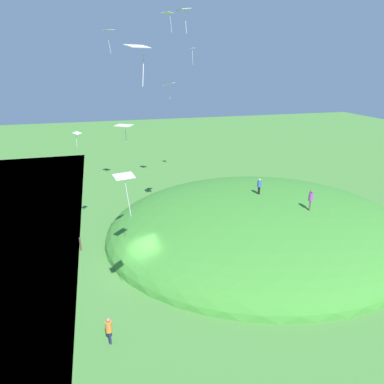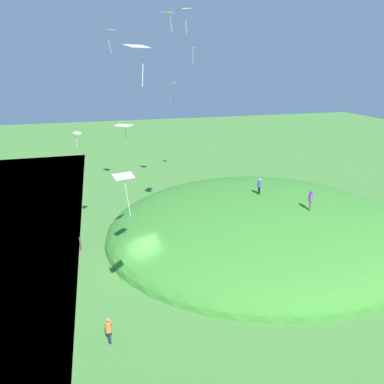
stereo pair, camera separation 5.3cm
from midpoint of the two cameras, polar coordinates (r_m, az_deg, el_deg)
ground_plane at (r=28.79m, az=-8.09°, el=-12.07°), size 160.00×160.00×0.00m
grass_hill at (r=35.18m, az=10.76°, el=-5.98°), size 29.35×26.59×6.91m
person_walking_path at (r=34.11m, az=10.91°, el=1.20°), size 0.52×0.52×1.56m
person_with_child at (r=21.89m, az=-13.31°, el=-20.57°), size 0.49×0.49×1.77m
person_watching_kites at (r=31.87m, az=18.75°, el=-0.87°), size 0.52×0.52×1.85m
kite_0 at (r=38.61m, az=-3.88°, el=26.86°), size 1.23×1.34×1.82m
kite_1 at (r=32.51m, az=-3.61°, el=16.98°), size 1.20×1.34×1.44m
kite_2 at (r=43.95m, az=-0.01°, el=22.11°), size 0.76×0.92×1.82m
kite_3 at (r=24.35m, az=-10.93°, el=10.48°), size 1.34×1.25×1.22m
kite_4 at (r=28.05m, az=-1.27°, el=27.34°), size 0.89×1.15×1.61m
kite_5 at (r=16.62m, az=-8.79°, el=22.04°), size 1.20×1.06×1.78m
kite_6 at (r=17.28m, az=-10.88°, el=2.13°), size 1.09×0.87×2.15m
kite_7 at (r=38.81m, az=-13.38°, el=24.03°), size 1.33×1.42×2.20m
kite_8 at (r=31.26m, az=-18.04°, el=8.93°), size 0.76×0.85×1.28m
mooring_post at (r=32.06m, az=-17.58°, el=-8.05°), size 0.14×0.14×1.24m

